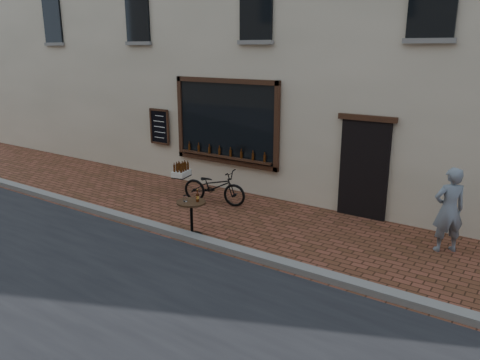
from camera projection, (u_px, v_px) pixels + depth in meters
The scene contains 5 objects.
ground at pixel (200, 248), 9.01m from camera, with size 90.00×90.00×0.00m, color #502C1A.
kerb at pixel (207, 242), 9.15m from camera, with size 90.00×0.25×0.12m, color slate.
cargo_bicycle at pixel (213, 186), 11.49m from camera, with size 1.97×0.90×0.93m.
bistro_table at pixel (192, 212), 9.41m from camera, with size 0.59×0.59×1.01m.
pedestrian at pixel (449, 210), 8.67m from camera, with size 0.60×0.39×1.63m, color slate.
Camera 1 is at (5.36, -6.40, 3.70)m, focal length 35.00 mm.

